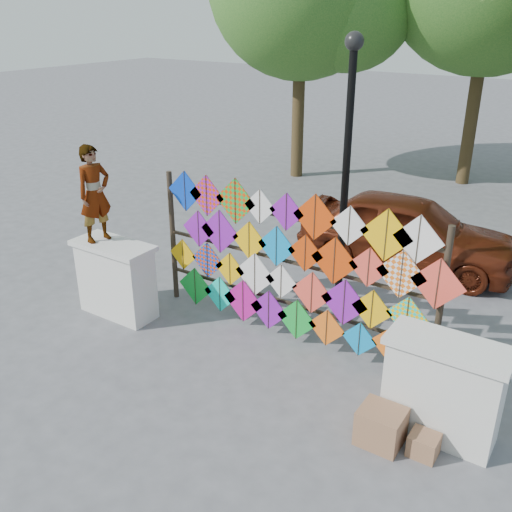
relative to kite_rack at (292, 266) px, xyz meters
name	(u,v)px	position (x,y,z in m)	size (l,w,h in m)	color
ground	(260,357)	(-0.10, -0.72, -1.23)	(80.00, 80.00, 0.00)	slate
parapet_left	(116,279)	(-2.80, -0.92, -0.58)	(1.40, 0.65, 1.28)	silver
parapet_right	(443,389)	(2.60, -0.92, -0.58)	(1.40, 0.65, 1.28)	silver
kite_rack	(292,266)	(0.00, 0.00, 0.00)	(4.96, 0.24, 2.42)	#2C2218
vendor_woman	(95,194)	(-3.08, -0.92, 0.83)	(0.57, 0.37, 1.56)	#99999E
sedan	(408,231)	(0.54, 3.68, -0.50)	(1.71, 4.25, 1.45)	#571F0F
lamppost	(347,154)	(0.20, 1.28, 1.46)	(0.28, 0.28, 4.46)	black
cardboard_box_near	(381,426)	(2.09, -1.45, -1.00)	(0.52, 0.46, 0.46)	#986849
cardboard_box_far	(424,445)	(2.58, -1.37, -1.09)	(0.33, 0.30, 0.27)	#986849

